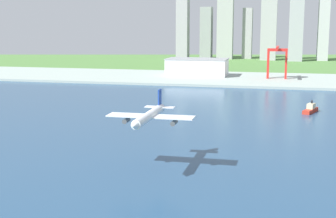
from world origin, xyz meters
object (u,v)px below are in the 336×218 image
at_px(tugboat_small, 311,109).
at_px(port_crane_red, 277,55).
at_px(warehouse_main, 197,67).
at_px(airplane_landing, 149,116).

bearing_deg(tugboat_small, port_crane_red, 98.11).
relative_size(port_crane_red, warehouse_main, 0.64).
distance_m(airplane_landing, warehouse_main, 367.34).
bearing_deg(airplane_landing, port_crane_red, 82.66).
xyz_separation_m(airplane_landing, tugboat_small, (72.79, 159.14, -21.11)).
bearing_deg(warehouse_main, airplane_landing, -82.96).
xyz_separation_m(tugboat_small, port_crane_red, (-27.47, 192.77, 25.61)).
distance_m(airplane_landing, port_crane_red, 354.84).
bearing_deg(warehouse_main, tugboat_small, -60.15).
bearing_deg(port_crane_red, warehouse_main, 172.12).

